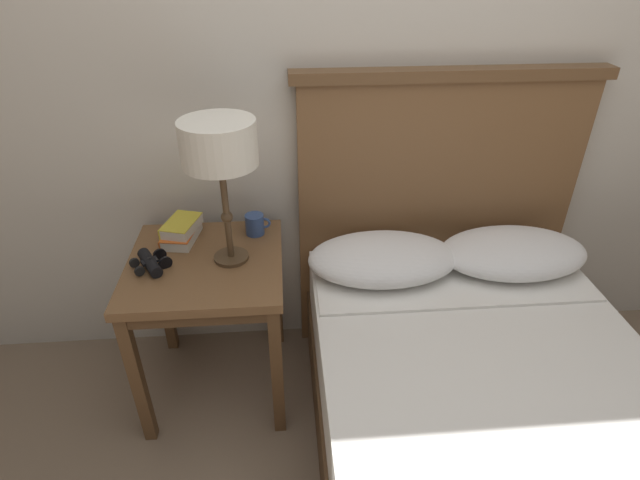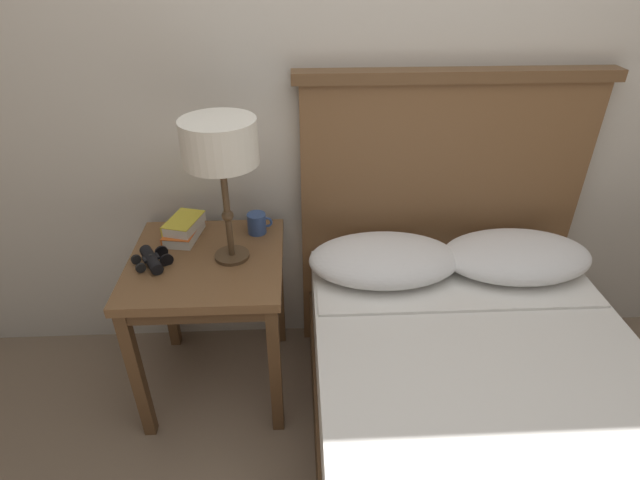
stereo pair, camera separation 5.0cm
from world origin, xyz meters
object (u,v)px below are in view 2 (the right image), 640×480
(coffee_mug, at_px, (257,223))
(binoculars_pair, at_px, (152,259))
(book_stacked_on_top, at_px, (184,223))
(nightstand, at_px, (208,277))
(table_lamp, at_px, (220,147))
(book_on_nightstand, at_px, (183,233))
(bed, at_px, (492,444))

(coffee_mug, bearing_deg, binoculars_pair, -150.21)
(book_stacked_on_top, bearing_deg, nightstand, -57.46)
(book_stacked_on_top, bearing_deg, binoculars_pair, -114.26)
(table_lamp, bearing_deg, book_stacked_on_top, 142.41)
(book_stacked_on_top, bearing_deg, book_on_nightstand, -161.85)
(bed, xyz_separation_m, binoculars_pair, (-1.15, 0.56, 0.37))
(nightstand, relative_size, book_on_nightstand, 3.12)
(bed, bearing_deg, coffee_mug, 134.74)
(book_on_nightstand, bearing_deg, nightstand, -55.60)
(table_lamp, xyz_separation_m, coffee_mug, (0.09, 0.18, -0.40))
(book_on_nightstand, height_order, book_stacked_on_top, book_stacked_on_top)
(table_lamp, relative_size, coffee_mug, 5.21)
(coffee_mug, bearing_deg, book_stacked_on_top, -175.50)
(nightstand, xyz_separation_m, table_lamp, (0.10, 0.00, 0.53))
(book_stacked_on_top, height_order, coffee_mug, same)
(book_stacked_on_top, xyz_separation_m, binoculars_pair, (-0.09, -0.19, -0.04))
(bed, xyz_separation_m, table_lamp, (-0.86, 0.60, 0.79))
(binoculars_pair, bearing_deg, book_stacked_on_top, 65.74)
(book_stacked_on_top, relative_size, coffee_mug, 1.91)
(binoculars_pair, bearing_deg, bed, -26.16)
(nightstand, distance_m, binoculars_pair, 0.22)
(book_stacked_on_top, bearing_deg, table_lamp, -37.59)
(bed, bearing_deg, book_on_nightstand, 144.75)
(bed, bearing_deg, binoculars_pair, 153.84)
(table_lamp, distance_m, book_on_nightstand, 0.50)
(book_on_nightstand, relative_size, book_stacked_on_top, 1.07)
(book_stacked_on_top, bearing_deg, coffee_mug, 4.50)
(bed, distance_m, binoculars_pair, 1.33)
(nightstand, height_order, bed, bed)
(binoculars_pair, bearing_deg, coffee_mug, 29.79)
(nightstand, bearing_deg, binoculars_pair, -170.50)
(book_on_nightstand, height_order, coffee_mug, coffee_mug)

